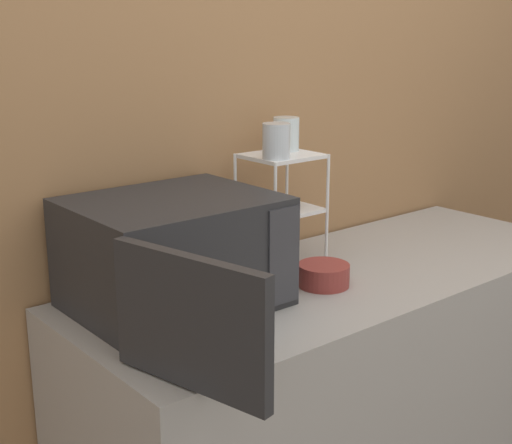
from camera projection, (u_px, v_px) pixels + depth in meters
wall_back at (270, 136)px, 2.43m from camera, size 8.00×0.06×2.60m
counter at (344, 401)px, 2.36m from camera, size 1.82×0.68×0.92m
microwave at (175, 255)px, 1.90m from camera, size 0.56×0.84×0.30m
dish_rack at (281, 186)px, 2.24m from camera, size 0.23×0.20×0.36m
glass_front_left at (276, 141)px, 2.12m from camera, size 0.08×0.08×0.11m
glass_back_right at (286, 134)px, 2.27m from camera, size 0.08×0.08×0.11m
bowl at (324, 275)px, 2.10m from camera, size 0.15×0.15×0.07m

